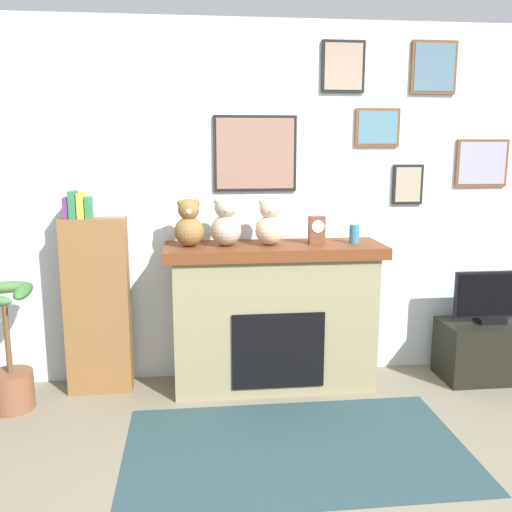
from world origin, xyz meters
name	(u,v)px	position (x,y,z in m)	size (l,w,h in m)	color
back_wall	(267,203)	(0.01, 2.00, 1.31)	(5.20, 0.15, 2.60)	silver
fireplace	(274,315)	(0.02, 1.70, 0.53)	(1.54, 0.53, 1.05)	#867D5B
bookshelf	(97,303)	(-1.23, 1.74, 0.65)	(0.44, 0.16, 1.43)	brown
potted_plant	(7,356)	(-1.78, 1.51, 0.37)	(0.47, 0.52, 0.85)	brown
tv_stand	(487,350)	(1.63, 1.64, 0.22)	(0.69, 0.40, 0.44)	black
television	(491,298)	(1.63, 1.64, 0.62)	(0.57, 0.14, 0.39)	black
area_rug	(296,448)	(0.02, 0.79, 0.00)	(1.97, 1.16, 0.01)	#263D41
candle_jar	(354,234)	(0.59, 1.68, 1.11)	(0.07, 0.07, 0.13)	teal
mantel_clock	(317,230)	(0.32, 1.68, 1.15)	(0.11, 0.08, 0.20)	brown
teddy_bear_tan	(189,225)	(-0.57, 1.68, 1.20)	(0.20, 0.20, 0.33)	brown
teddy_bear_brown	(226,224)	(-0.32, 1.68, 1.20)	(0.21, 0.21, 0.34)	#A79C88
teddy_bear_cream	(270,224)	(-0.02, 1.68, 1.20)	(0.21, 0.21, 0.33)	#C9B492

